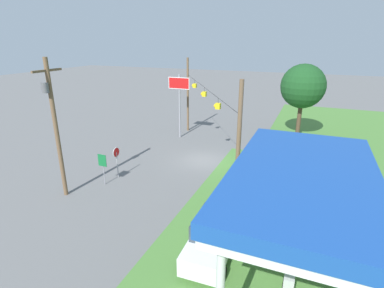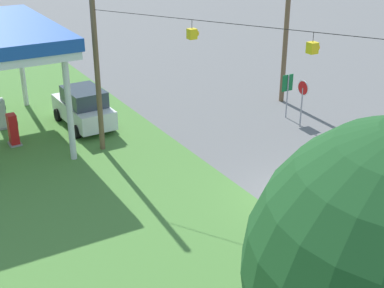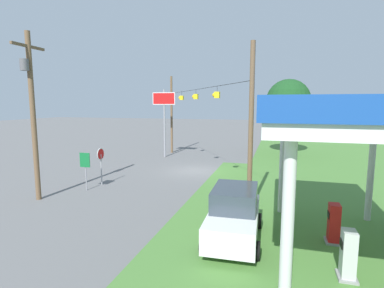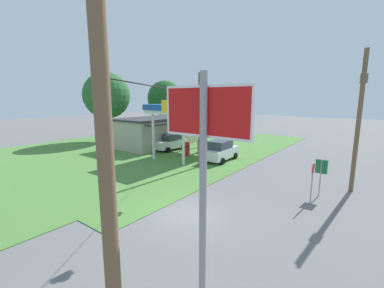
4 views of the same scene
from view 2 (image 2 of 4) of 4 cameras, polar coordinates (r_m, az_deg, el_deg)
name	(u,v)px [view 2 (image 2 of 4)]	position (r m, az deg, el deg)	size (l,w,h in m)	color
ground_plane	(299,197)	(21.60, 11.30, -5.55)	(160.00, 160.00, 0.00)	slate
fuel_pump_near	(13,131)	(26.77, -18.54, 1.34)	(0.71, 0.56, 1.58)	gray
fuel_pump_far	(2,115)	(29.10, -19.65, 2.96)	(0.71, 0.56, 1.58)	gray
car_at_pumps_front	(84,107)	(28.16, -11.49, 3.87)	(4.51, 2.23, 2.09)	white
stop_sign_roadside	(303,93)	(27.89, 11.72, 5.32)	(0.80, 0.08, 2.50)	#99999E
route_sign	(287,87)	(29.06, 10.15, 5.98)	(0.10, 0.70, 2.40)	gray
utility_pole_main	(287,12)	(30.93, 10.09, 13.70)	(2.20, 0.44, 9.26)	brown
signal_span_gantry	(309,88)	(19.84, 12.35, 5.84)	(16.60, 10.24, 8.35)	brown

